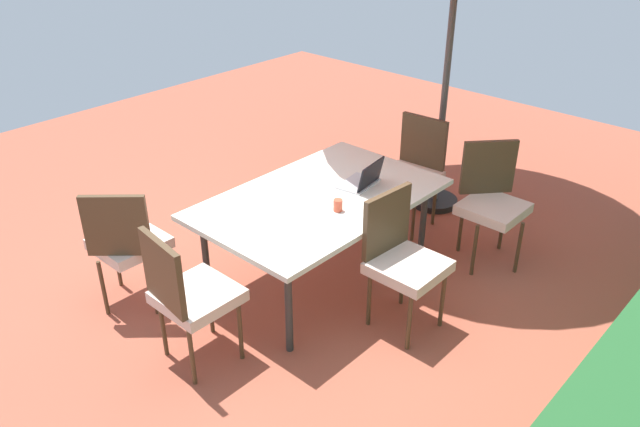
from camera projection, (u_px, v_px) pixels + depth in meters
name	position (u px, v px, depth m)	size (l,w,h in m)	color
ground_plane	(320.00, 278.00, 5.01)	(10.00, 10.00, 0.02)	#9E4C38
dining_table	(320.00, 202.00, 4.68)	(1.84, 1.15, 0.73)	silver
chair_southeast	(126.00, 240.00, 4.44)	(0.59, 0.59, 0.98)	beige
chair_west	(413.00, 168.00, 5.51)	(0.47, 0.46, 0.98)	beige
chair_northwest	(491.00, 198.00, 5.01)	(0.59, 0.59, 0.98)	beige
chair_east	(188.00, 292.00, 3.90)	(0.48, 0.47, 0.98)	beige
chair_north	(402.00, 256.00, 4.27)	(0.46, 0.48, 0.98)	beige
laptop	(363.00, 180.00, 4.79)	(0.35, 0.29, 0.21)	#B7B7BC
cup	(338.00, 205.00, 4.44)	(0.07, 0.07, 0.09)	#CC4C33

